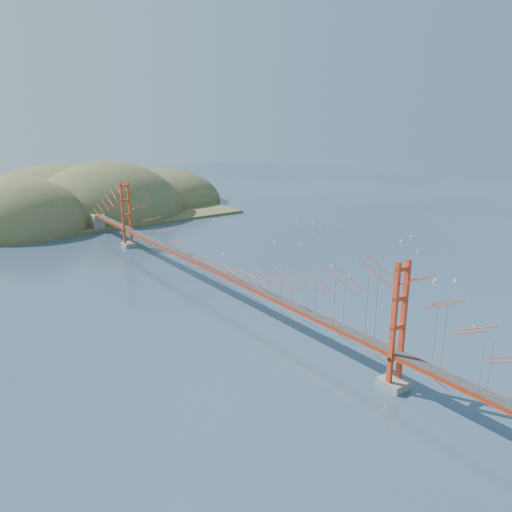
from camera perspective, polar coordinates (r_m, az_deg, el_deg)
ground at (r=67.89m, az=-4.69°, el=-4.16°), size 320.00×320.00×0.00m
bridge at (r=65.96m, az=-4.91°, el=1.61°), size 2.20×94.40×12.00m
far_headlands at (r=130.12m, az=-19.89°, el=4.72°), size 84.00×58.00×25.00m
sailboat_16 at (r=76.60m, az=2.82°, el=-1.64°), size 0.58×0.58×0.60m
sailboat_14 at (r=75.29m, az=10.58°, el=-2.21°), size 0.68×0.68×0.71m
sailboat_10 at (r=62.33m, az=23.67°, el=-7.28°), size 0.50×0.50×0.55m
sailboat_3 at (r=85.35m, az=-3.77°, el=0.21°), size 0.59×0.48×0.69m
sailboat_9 at (r=111.80m, az=6.49°, el=3.94°), size 0.57×0.62×0.70m
sailboat_4 at (r=97.48m, az=7.08°, el=2.12°), size 0.58×0.58×0.60m
sailboat_7 at (r=93.11m, az=2.13°, el=1.57°), size 0.56×0.49×0.64m
sailboat_2 at (r=91.25m, az=18.04°, el=0.47°), size 0.53×0.48×0.60m
sailboat_6 at (r=76.25m, az=19.75°, el=-2.67°), size 0.67×0.67×0.73m
sailboat_13 at (r=77.00m, az=21.77°, el=-2.70°), size 0.63×0.54×0.73m
sailboat_8 at (r=105.04m, az=7.35°, el=3.12°), size 0.60×0.60×0.62m
sailboat_15 at (r=97.92m, az=-0.58°, el=2.30°), size 0.58×0.58×0.63m
sailboat_5 at (r=103.55m, az=14.14°, el=2.57°), size 0.46×0.50×0.57m
sailboat_11 at (r=101.62m, az=17.29°, el=2.09°), size 0.69×0.69×0.75m
sailboat_12 at (r=113.49m, az=-4.79°, el=4.15°), size 0.50×0.42×0.58m
sailboat_17 at (r=110.20m, az=4.69°, el=3.81°), size 0.60×0.60×0.66m
sailboat_1 at (r=92.62m, az=5.28°, el=1.44°), size 0.63×0.63×0.71m
sailboat_0 at (r=80.03m, az=8.67°, el=-1.03°), size 0.56×0.58×0.65m
sailboat_extra_1 at (r=97.43m, az=16.22°, el=1.59°), size 0.62×0.61×0.70m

